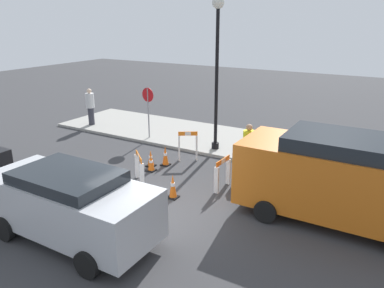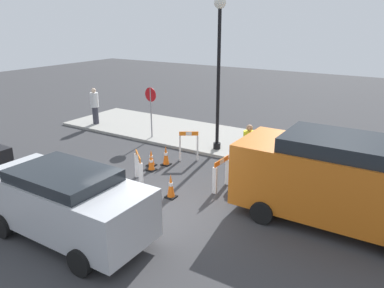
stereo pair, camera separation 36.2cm
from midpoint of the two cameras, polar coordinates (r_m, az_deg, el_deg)
ground_plane at (r=10.54m, az=-5.44°, el=-9.83°), size 60.00×60.00×0.00m
sidewalk_slab at (r=15.65m, az=8.91°, el=-0.06°), size 18.00×3.81×0.11m
streetlamp_post at (r=14.07m, az=4.87°, el=13.28°), size 0.44×0.44×5.64m
stop_sign at (r=15.96m, az=-5.64°, el=6.05°), size 0.60×0.07×2.16m
barricade_0 at (r=11.48m, az=5.40°, el=-4.39°), size 0.16×0.84×0.99m
barricade_1 at (r=13.69m, az=0.26°, el=-0.23°), size 0.66×0.49×1.12m
barricade_2 at (r=11.98m, az=-7.28°, el=-3.45°), size 0.79×0.72×0.97m
traffic_cone_0 at (r=12.96m, az=-5.44°, el=-2.84°), size 0.30×0.30×0.60m
traffic_cone_1 at (r=13.36m, az=-5.46°, el=-2.16°), size 0.30×0.30×0.60m
traffic_cone_2 at (r=10.97m, az=-2.30°, el=-6.46°), size 0.30×0.30×0.74m
traffic_cone_3 at (r=13.37m, az=-3.22°, el=-1.79°), size 0.30×0.30×0.73m
person_worker at (r=12.66m, az=9.42°, el=-0.55°), size 0.55×0.55×1.70m
person_pedestrian at (r=18.67m, az=-14.07°, el=5.79°), size 0.50×0.50×1.75m
parked_car_1 at (r=9.26m, az=-17.60°, el=-8.13°), size 4.31×1.91×1.73m
work_van at (r=10.05m, az=22.61°, el=-4.79°), size 5.13×2.22×2.30m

